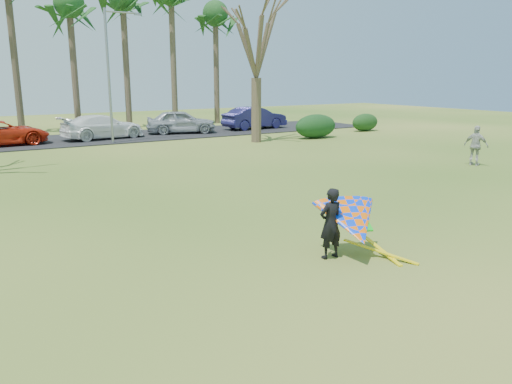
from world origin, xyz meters
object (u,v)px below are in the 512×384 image
car_2 (1,133)px  pedestrian_b (476,146)px  bare_tree_right (256,34)px  streetlight (111,70)px  car_3 (103,127)px  car_5 (255,118)px  car_4 (181,122)px  kite_flyer (351,222)px

car_2 → pedestrian_b: 26.24m
bare_tree_right → streetlight: bearing=153.0°
streetlight → car_3: (-0.07, 2.42, -3.62)m
bare_tree_right → car_5: 9.53m
car_4 → car_5: bearing=-74.0°
car_3 → car_5: 11.88m
car_4 → car_5: size_ratio=0.95×
car_3 → car_5: (11.88, 0.15, 0.07)m
streetlight → pedestrian_b: size_ratio=4.30×
streetlight → car_4: size_ratio=1.63×
car_2 → pedestrian_b: size_ratio=2.88×
bare_tree_right → car_4: (-2.23, 6.70, -5.67)m
streetlight → pedestrian_b: 20.86m
car_5 → kite_flyer: kite_flyer is taller
bare_tree_right → car_2: (-13.99, 6.28, -5.76)m
car_4 → pedestrian_b: bearing=-144.6°
car_4 → kite_flyer: 26.42m
bare_tree_right → car_3: size_ratio=1.71×
bare_tree_right → kite_flyer: size_ratio=3.86×
streetlight → car_3: size_ratio=1.48×
bare_tree_right → car_4: size_ratio=1.87×
streetlight → kite_flyer: streetlight is taller
car_4 → car_5: 6.19m
car_2 → car_3: size_ratio=0.99×
car_4 → car_5: (6.19, -0.13, 0.01)m
car_5 → streetlight: bearing=98.2°
car_2 → kite_flyer: (4.79, -25.06, 0.04)m
bare_tree_right → car_4: 9.06m
car_3 → car_4: size_ratio=1.10×
car_5 → car_4: bearing=84.6°
bare_tree_right → pedestrian_b: 14.50m
car_3 → pedestrian_b: bearing=-156.4°
car_4 → pedestrian_b: (6.36, -19.42, 0.03)m
car_2 → pedestrian_b: bearing=-141.1°
car_3 → car_4: car_4 is taller
car_2 → kite_flyer: bearing=-173.9°
car_5 → pedestrian_b: bearing=176.4°
car_4 → car_5: car_5 is taller
car_4 → pedestrian_b: 20.43m
streetlight → pedestrian_b: (11.97, -16.71, -3.53)m
kite_flyer → car_4: bearing=74.7°
bare_tree_right → car_5: size_ratio=1.79×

